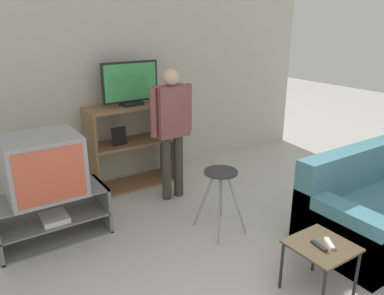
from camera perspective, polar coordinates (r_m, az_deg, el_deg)
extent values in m
cube|color=beige|center=(4.77, -13.17, 9.60)|extent=(6.40, 0.06, 2.60)
cube|color=slate|center=(4.02, -20.07, -12.63)|extent=(1.03, 0.47, 0.02)
cube|color=slate|center=(3.92, -20.41, -10.06)|extent=(0.99, 0.47, 0.02)
cube|color=slate|center=(3.81, -20.84, -6.72)|extent=(1.03, 0.47, 0.02)
cube|color=slate|center=(4.02, -13.53, -8.19)|extent=(0.03, 0.47, 0.48)
cube|color=white|center=(3.85, -20.25, -9.99)|extent=(0.24, 0.28, 0.05)
cube|color=#9E9EA3|center=(3.70, -21.74, -2.61)|extent=(0.67, 0.57, 0.57)
cube|color=#D8593F|center=(3.43, -20.67, -4.12)|extent=(0.59, 0.01, 0.49)
cube|color=#8E6642|center=(4.59, -15.08, -0.95)|extent=(0.03, 0.43, 1.05)
cube|color=#8E6642|center=(4.99, -3.67, 1.29)|extent=(0.03, 0.43, 1.05)
cube|color=#8E6642|center=(4.95, -8.83, -5.35)|extent=(1.02, 0.43, 0.03)
cube|color=#8E6642|center=(4.75, -9.17, 0.82)|extent=(1.02, 0.43, 0.03)
cube|color=#8E6642|center=(4.63, -9.46, 6.18)|extent=(1.02, 0.43, 0.03)
cube|color=black|center=(4.58, -11.06, 1.70)|extent=(0.18, 0.04, 0.22)
cube|color=black|center=(4.63, -9.23, 6.65)|extent=(0.25, 0.20, 0.04)
cube|color=black|center=(4.58, -9.41, 9.85)|extent=(0.71, 0.04, 0.48)
cube|color=#3FA559|center=(4.56, -9.29, 9.81)|extent=(0.66, 0.01, 0.43)
cylinder|color=#99999E|center=(3.63, 4.14, -9.43)|extent=(0.16, 0.19, 0.63)
cylinder|color=#99999E|center=(3.75, 6.78, -8.53)|extent=(0.16, 0.19, 0.63)
cylinder|color=#99999E|center=(3.81, 1.84, -7.97)|extent=(0.16, 0.19, 0.63)
cylinder|color=#99999E|center=(3.92, 4.43, -7.16)|extent=(0.16, 0.19, 0.63)
cylinder|color=#333338|center=(3.64, 4.42, -3.74)|extent=(0.33, 0.33, 0.02)
cube|color=brown|center=(3.06, 19.15, -13.96)|extent=(0.44, 0.44, 0.02)
cylinder|color=black|center=(2.96, 19.33, -20.39)|extent=(0.02, 0.02, 0.42)
cylinder|color=black|center=(3.23, 23.80, -17.30)|extent=(0.02, 0.02, 0.42)
cylinder|color=black|center=(3.15, 13.49, -17.08)|extent=(0.02, 0.02, 0.42)
cylinder|color=black|center=(3.41, 18.19, -14.53)|extent=(0.02, 0.02, 0.42)
cube|color=#232328|center=(3.02, 18.77, -14.01)|extent=(0.06, 0.15, 0.02)
cube|color=silver|center=(3.07, 20.20, -13.53)|extent=(0.11, 0.14, 0.02)
cube|color=teal|center=(4.08, 26.60, -9.65)|extent=(1.50, 0.87, 0.44)
cube|color=teal|center=(4.06, 23.44, -2.72)|extent=(1.50, 0.20, 0.40)
cube|color=teal|center=(3.56, 21.32, -12.05)|extent=(0.22, 0.87, 0.56)
cylinder|color=#3D3833|center=(4.38, -3.92, -3.20)|extent=(0.11, 0.11, 0.77)
cylinder|color=#3D3833|center=(4.46, -2.08, -2.77)|extent=(0.11, 0.11, 0.77)
cube|color=#8C4C4C|center=(4.22, -3.15, 5.53)|extent=(0.38, 0.20, 0.58)
cylinder|color=#8C4C4C|center=(4.11, -5.90, 5.29)|extent=(0.08, 0.08, 0.55)
cylinder|color=#8C4C4C|center=(4.33, -0.54, 6.11)|extent=(0.08, 0.08, 0.55)
sphere|color=beige|center=(4.14, -3.24, 10.66)|extent=(0.19, 0.19, 0.19)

